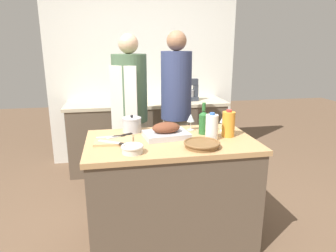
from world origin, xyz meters
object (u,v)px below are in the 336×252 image
Objects in this scene: juice_jug at (228,124)px; person_cook_aproned at (130,109)px; cutting_board at (114,141)px; condiment_bottle_short at (119,94)px; milk_jug at (212,127)px; knife_bread at (121,136)px; roasting_pan at (166,132)px; mixing_bowl at (132,149)px; wine_glass_left at (191,118)px; knife_chef at (117,143)px; stock_pot at (132,125)px; wine_glass_right at (224,119)px; stand_mixer at (191,92)px; condiment_bottle_tall at (117,97)px; wine_bottle_green at (203,122)px; person_cook_guest at (176,106)px; wicker_basket at (202,144)px; knife_paring at (112,137)px.

juice_jug is 0.13× the size of person_cook_aproned.
condiment_bottle_short is at bearing 86.89° from cutting_board.
knife_bread is at bearing 166.69° from milk_jug.
mixing_bowl is (-0.30, -0.31, -0.02)m from roasting_pan.
wine_glass_left is 0.55× the size of knife_chef.
roasting_pan is 1.84× the size of condiment_bottle_short.
stock_pot is 0.79m from wine_glass_right.
stand_mixer is 0.17× the size of person_cook_aproned.
wine_glass_left reaches higher than cutting_board.
condiment_bottle_tall is at bearing 114.03° from milk_jug.
stock_pot is at bearing 163.74° from wine_bottle_green.
roasting_pan is 1.49m from condiment_bottle_tall.
stand_mixer reaches higher than roasting_pan.
condiment_bottle_short is at bearing 115.92° from juice_jug.
wine_glass_left is at bearing -3.93° from stock_pot.
knife_chef is at bearing -165.93° from wine_glass_right.
stock_pot is at bearing 171.37° from wine_glass_right.
wine_glass_right is at bearing 10.31° from roasting_pan.
person_cook_guest is at bearing 96.09° from wine_bottle_green.
wicker_basket is at bearing -74.42° from condiment_bottle_short.
mixing_bowl is at bearing -163.31° from milk_jug.
roasting_pan reaches higher than knife_paring.
stock_pot is (-0.26, 0.21, 0.02)m from roasting_pan.
knife_chef is (-0.72, -0.18, -0.08)m from wine_bottle_green.
wine_bottle_green reaches higher than milk_jug.
stand_mixer is (0.98, 1.47, 0.11)m from knife_bread.
person_cook_guest reaches higher than condiment_bottle_tall.
cutting_board is at bearing -162.03° from wine_glass_left.
mixing_bowl is 0.72m from wine_bottle_green.
juice_jug is 1.02× the size of milk_jug.
milk_jug is at bearing -19.52° from roasting_pan.
knife_bread is (0.07, 0.01, 0.00)m from knife_paring.
cutting_board is 0.10m from knife_chef.
mixing_bowl is 2.05m from stand_mixer.
stand_mixer is (0.91, 1.83, 0.10)m from mixing_bowl.
wine_glass_left reaches higher than wine_glass_right.
cutting_board is at bearing -93.11° from condiment_bottle_short.
wine_glass_right reaches higher than cutting_board.
condiment_bottle_tall is at bearing 87.38° from cutting_board.
roasting_pan is at bearing -76.21° from condiment_bottle_tall.
person_cook_aproned is at bearing 136.78° from wine_glass_right.
milk_jug is at bearing -73.27° from wine_glass_left.
stock_pot is 1.23m from condiment_bottle_tall.
wine_bottle_green is 0.70m from knife_bread.
roasting_pan is 0.34m from stock_pot.
juice_jug is at bearing 17.68° from mixing_bowl.
wicker_basket is 1.87× the size of wine_glass_right.
mixing_bowl is (-0.04, -0.53, -0.03)m from stock_pot.
knife_chef is at bearing -92.19° from condiment_bottle_short.
knife_chef is 1.12m from person_cook_guest.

